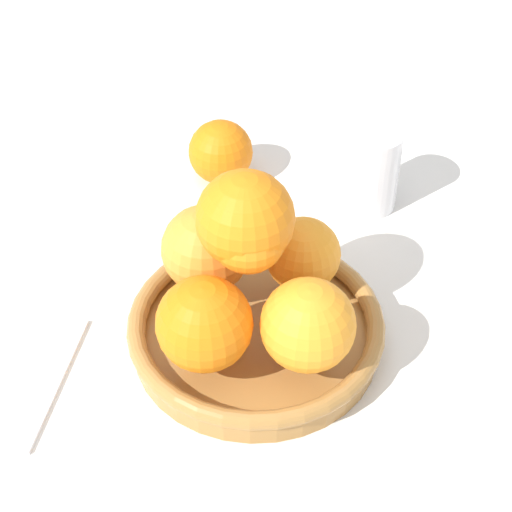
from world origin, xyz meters
name	(u,v)px	position (x,y,z in m)	size (l,w,h in m)	color
ground_plane	(256,342)	(0.00, 0.00, 0.00)	(4.00, 4.00, 0.00)	silver
fruit_bowl	(256,329)	(0.00, 0.00, 0.02)	(0.23, 0.23, 0.03)	#A57238
orange_pile	(248,270)	(0.01, 0.00, 0.09)	(0.17, 0.17, 0.15)	orange
stray_orange	(221,152)	(0.05, -0.25, 0.04)	(0.07, 0.07, 0.07)	orange
drinking_glass	(371,169)	(-0.11, -0.21, 0.05)	(0.06, 0.06, 0.09)	white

